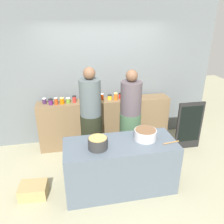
% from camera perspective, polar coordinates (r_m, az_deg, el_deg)
% --- Properties ---
extents(ground, '(12.00, 12.00, 0.00)m').
position_cam_1_polar(ground, '(4.10, 1.00, -15.57)').
color(ground, '#A4A081').
extents(storefront_wall, '(4.80, 0.12, 3.00)m').
position_cam_1_polar(storefront_wall, '(4.73, -2.66, 10.26)').
color(storefront_wall, slate).
rests_on(storefront_wall, ground).
extents(display_shelf, '(2.70, 0.36, 1.00)m').
position_cam_1_polar(display_shelf, '(4.74, -1.78, -2.58)').
color(display_shelf, brown).
rests_on(display_shelf, ground).
extents(prep_table, '(1.70, 0.70, 0.82)m').
position_cam_1_polar(prep_table, '(3.61, 2.08, -13.46)').
color(prep_table, '#4F5B68').
rests_on(prep_table, ground).
extents(preserve_jar_0, '(0.08, 0.08, 0.11)m').
position_cam_1_polar(preserve_jar_0, '(4.52, -16.81, 2.70)').
color(preserve_jar_0, '#3E2245').
rests_on(preserve_jar_0, display_shelf).
extents(preserve_jar_1, '(0.09, 0.09, 0.11)m').
position_cam_1_polar(preserve_jar_1, '(4.45, -15.32, 2.53)').
color(preserve_jar_1, '#511F5C').
rests_on(preserve_jar_1, display_shelf).
extents(preserve_jar_2, '(0.07, 0.07, 0.14)m').
position_cam_1_polar(preserve_jar_2, '(4.42, -14.02, 2.69)').
color(preserve_jar_2, '#AF3D15').
rests_on(preserve_jar_2, display_shelf).
extents(preserve_jar_3, '(0.08, 0.08, 0.13)m').
position_cam_1_polar(preserve_jar_3, '(4.43, -12.57, 2.79)').
color(preserve_jar_3, '#DF6108').
rests_on(preserve_jar_3, display_shelf).
extents(preserve_jar_4, '(0.09, 0.09, 0.10)m').
position_cam_1_polar(preserve_jar_4, '(4.46, -11.10, 2.91)').
color(preserve_jar_4, olive).
rests_on(preserve_jar_4, display_shelf).
extents(preserve_jar_5, '(0.08, 0.08, 0.13)m').
position_cam_1_polar(preserve_jar_5, '(4.46, -9.55, 3.26)').
color(preserve_jar_5, '#AB2D27').
rests_on(preserve_jar_5, display_shelf).
extents(preserve_jar_6, '(0.08, 0.08, 0.14)m').
position_cam_1_polar(preserve_jar_6, '(4.49, -7.05, 3.57)').
color(preserve_jar_6, olive).
rests_on(preserve_jar_6, display_shelf).
extents(preserve_jar_7, '(0.08, 0.08, 0.13)m').
position_cam_1_polar(preserve_jar_7, '(4.45, -4.20, 3.45)').
color(preserve_jar_7, olive).
rests_on(preserve_jar_7, display_shelf).
extents(preserve_jar_8, '(0.07, 0.07, 0.12)m').
position_cam_1_polar(preserve_jar_8, '(4.56, -2.60, 3.98)').
color(preserve_jar_8, '#B0320B').
rests_on(preserve_jar_8, display_shelf).
extents(preserve_jar_9, '(0.09, 0.09, 0.10)m').
position_cam_1_polar(preserve_jar_9, '(4.56, -0.59, 3.80)').
color(preserve_jar_9, gold).
rests_on(preserve_jar_9, display_shelf).
extents(preserve_jar_10, '(0.08, 0.08, 0.15)m').
position_cam_1_polar(preserve_jar_10, '(4.52, 0.96, 3.95)').
color(preserve_jar_10, orange).
rests_on(preserve_jar_10, display_shelf).
extents(preserve_jar_11, '(0.07, 0.07, 0.11)m').
position_cam_1_polar(preserve_jar_11, '(4.62, 2.10, 4.17)').
color(preserve_jar_11, '#AE2119').
rests_on(preserve_jar_11, display_shelf).
extents(preserve_jar_12, '(0.09, 0.09, 0.14)m').
position_cam_1_polar(preserve_jar_12, '(4.55, 3.94, 3.98)').
color(preserve_jar_12, '#2B4326').
rests_on(preserve_jar_12, display_shelf).
extents(preserve_jar_13, '(0.09, 0.09, 0.14)m').
position_cam_1_polar(preserve_jar_13, '(4.71, 6.68, 4.53)').
color(preserve_jar_13, gold).
rests_on(preserve_jar_13, display_shelf).
extents(cooking_pot_left, '(0.28, 0.28, 0.17)m').
position_cam_1_polar(cooking_pot_left, '(3.23, -3.62, -7.89)').
color(cooking_pot_left, '#2D2D2D').
rests_on(cooking_pot_left, prep_table).
extents(cooking_pot_center, '(0.34, 0.34, 0.16)m').
position_cam_1_polar(cooking_pot_center, '(3.49, 8.45, -5.66)').
color(cooking_pot_center, '#B7B7BC').
rests_on(cooking_pot_center, prep_table).
extents(wooden_spoon, '(0.27, 0.05, 0.02)m').
position_cam_1_polar(wooden_spoon, '(3.50, 14.79, -7.49)').
color(wooden_spoon, '#9E703D').
rests_on(wooden_spoon, prep_table).
extents(cook_with_tongs, '(0.37, 0.37, 1.83)m').
position_cam_1_polar(cook_with_tongs, '(3.93, -5.29, -3.04)').
color(cook_with_tongs, black).
rests_on(cook_with_tongs, ground).
extents(cook_in_cap, '(0.39, 0.39, 1.75)m').
position_cam_1_polar(cook_in_cap, '(4.12, 4.64, -2.41)').
color(cook_in_cap, '#3D5E3F').
rests_on(cook_in_cap, ground).
extents(bread_crate, '(0.44, 0.35, 0.20)m').
position_cam_1_polar(bread_crate, '(3.85, -19.33, -18.24)').
color(bread_crate, tan).
rests_on(bread_crate, ground).
extents(chalkboard_sign, '(0.54, 0.05, 1.02)m').
position_cam_1_polar(chalkboard_sign, '(4.81, 19.05, -3.33)').
color(chalkboard_sign, black).
rests_on(chalkboard_sign, ground).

